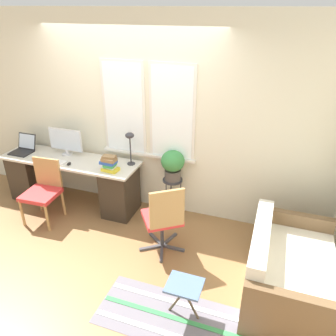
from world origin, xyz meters
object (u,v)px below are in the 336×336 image
desk_chair_wooden (43,189)px  potted_plant (173,164)px  monitor (65,141)px  plant_stand (173,183)px  keyboard (55,162)px  mouse (69,164)px  office_chair_swivel (164,218)px  book_stack (109,164)px  folding_stool (184,288)px  desk_lamp (130,140)px  laptop (23,148)px  couch_loveseat (287,273)px

desk_chair_wooden → potted_plant: size_ratio=2.00×
monitor → plant_stand: (1.62, 0.09, -0.44)m
keyboard → desk_chair_wooden: desk_chair_wooden is taller
mouse → office_chair_swivel: 1.62m
office_chair_swivel → potted_plant: (-0.16, 0.80, 0.31)m
office_chair_swivel → monitor: bearing=-57.5°
monitor → book_stack: monitor is taller
keyboard → desk_chair_wooden: (-0.02, -0.30, -0.28)m
monitor → folding_stool: (2.28, -1.52, -0.59)m
monitor → keyboard: bearing=-90.9°
mouse → desk_lamp: (0.80, 0.31, 0.34)m
plant_stand → monitor: bearing=-176.8°
laptop → couch_loveseat: laptop is taller
keyboard → mouse: (0.24, 0.00, 0.01)m
monitor → plant_stand: bearing=3.2°
keyboard → book_stack: 0.86m
laptop → keyboard: 0.69m
desk_chair_wooden → couch_loveseat: size_ratio=0.64×
keyboard → couch_loveseat: size_ratio=0.25×
mouse → plant_stand: 1.46m
laptop → plant_stand: (2.29, 0.23, -0.29)m
mouse → potted_plant: (1.38, 0.39, 0.05)m
desk_lamp → desk_chair_wooden: bearing=-149.8°
mouse → desk_lamp: size_ratio=0.16×
book_stack → potted_plant: potted_plant is taller
desk_chair_wooden → folding_stool: bearing=-25.3°
mouse → laptop: bearing=170.0°
desk_chair_wooden → folding_stool: size_ratio=2.12×
mouse → office_chair_swivel: size_ratio=0.08×
potted_plant → desk_chair_wooden: bearing=-157.2°
monitor → folding_stool: size_ratio=1.33×
couch_loveseat → keyboard: bearing=79.2°
desk_lamp → plant_stand: 0.84m
office_chair_swivel → book_stack: bearing=-61.5°
laptop → desk_lamp: desk_lamp is taller
monitor → mouse: monitor is taller
keyboard → desk_lamp: 1.14m
potted_plant → monitor: bearing=-176.8°
desk_chair_wooden → potted_plant: (1.64, 0.69, 0.34)m
monitor → couch_loveseat: monitor is taller
office_chair_swivel → folding_stool: (0.50, -0.81, -0.13)m
keyboard → mouse: 0.24m
mouse → couch_loveseat: size_ratio=0.06×
mouse → desk_chair_wooden: desk_chair_wooden is taller
mouse → folding_stool: 2.42m
desk_lamp → folding_stool: (1.25, -1.54, -0.74)m
keyboard → plant_stand: size_ratio=0.60×
desk_lamp → potted_plant: (0.58, 0.08, -0.30)m
office_chair_swivel → potted_plant: potted_plant is taller
plant_stand → folding_stool: plant_stand is taller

